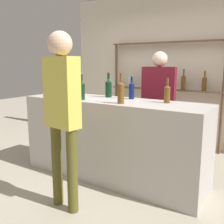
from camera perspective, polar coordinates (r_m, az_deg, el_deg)
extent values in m
plane|color=#B2A893|center=(3.66, 0.00, -13.95)|extent=(16.00, 16.00, 0.00)
cube|color=#B7B2AD|center=(3.47, 0.00, -6.00)|extent=(2.46, 0.69, 1.06)
cube|color=beige|center=(5.07, 12.11, 9.08)|extent=(4.06, 0.12, 2.80)
cylinder|color=brown|center=(5.39, 0.93, 4.54)|extent=(0.05, 0.05, 1.89)
cylinder|color=brown|center=(4.66, 22.99, 2.71)|extent=(0.05, 0.05, 1.89)
cube|color=brown|center=(4.91, 11.56, 14.64)|extent=(2.11, 0.18, 0.02)
cube|color=brown|center=(4.92, 11.19, 4.85)|extent=(2.11, 0.18, 0.02)
cylinder|color=silver|center=(5.22, 3.87, 6.49)|extent=(0.07, 0.07, 0.19)
cone|color=silver|center=(5.21, 3.88, 7.67)|extent=(0.07, 0.07, 0.03)
cylinder|color=silver|center=(5.21, 3.89, 8.33)|extent=(0.02, 0.02, 0.09)
cylinder|color=gold|center=(5.21, 3.90, 8.89)|extent=(0.03, 0.03, 0.01)
cylinder|color=black|center=(5.05, 7.45, 6.45)|extent=(0.08, 0.08, 0.21)
cone|color=black|center=(5.05, 7.48, 7.86)|extent=(0.08, 0.08, 0.04)
cylinder|color=black|center=(5.04, 7.50, 8.50)|extent=(0.03, 0.03, 0.08)
cylinder|color=maroon|center=(5.04, 7.51, 9.01)|extent=(0.03, 0.03, 0.01)
cylinder|color=black|center=(4.91, 11.24, 6.10)|extent=(0.07, 0.07, 0.19)
cone|color=black|center=(4.91, 11.29, 7.41)|extent=(0.07, 0.07, 0.03)
cylinder|color=black|center=(4.90, 11.31, 8.05)|extent=(0.03, 0.03, 0.08)
cylinder|color=gold|center=(4.90, 11.33, 8.58)|extent=(0.03, 0.03, 0.01)
cylinder|color=brown|center=(4.79, 15.25, 6.05)|extent=(0.08, 0.08, 0.23)
cone|color=brown|center=(4.78, 15.33, 7.65)|extent=(0.08, 0.08, 0.04)
cylinder|color=brown|center=(4.78, 15.36, 8.36)|extent=(0.03, 0.03, 0.08)
cylinder|color=#232328|center=(4.78, 15.39, 8.92)|extent=(0.03, 0.03, 0.01)
cylinder|color=brown|center=(4.70, 19.42, 5.63)|extent=(0.08, 0.08, 0.22)
cone|color=brown|center=(4.69, 19.52, 7.16)|extent=(0.08, 0.08, 0.03)
cylinder|color=brown|center=(4.69, 19.56, 7.88)|extent=(0.03, 0.03, 0.08)
cylinder|color=gold|center=(4.69, 19.60, 8.45)|extent=(0.03, 0.03, 0.01)
cylinder|color=black|center=(3.39, -6.61, 4.37)|extent=(0.08, 0.08, 0.20)
cone|color=black|center=(3.38, -6.65, 6.34)|extent=(0.08, 0.08, 0.04)
cylinder|color=black|center=(3.38, -6.68, 7.44)|extent=(0.03, 0.03, 0.09)
cylinder|color=gold|center=(3.38, -6.70, 8.34)|extent=(0.03, 0.03, 0.01)
cylinder|color=black|center=(3.61, -0.77, 4.88)|extent=(0.09, 0.09, 0.21)
cone|color=black|center=(3.60, -0.78, 6.81)|extent=(0.09, 0.09, 0.04)
cylinder|color=black|center=(3.60, -0.78, 7.77)|extent=(0.03, 0.03, 0.08)
cylinder|color=maroon|center=(3.60, -0.78, 8.51)|extent=(0.04, 0.04, 0.01)
cylinder|color=brown|center=(3.16, 11.90, 3.60)|extent=(0.07, 0.07, 0.18)
cone|color=brown|center=(3.14, 11.98, 5.56)|extent=(0.07, 0.07, 0.03)
cylinder|color=brown|center=(3.14, 12.02, 6.53)|extent=(0.03, 0.03, 0.07)
cylinder|color=#232328|center=(3.14, 12.05, 7.32)|extent=(0.03, 0.03, 0.01)
cylinder|color=brown|center=(3.04, 1.95, 3.94)|extent=(0.08, 0.08, 0.22)
cone|color=brown|center=(3.03, 1.97, 6.38)|extent=(0.08, 0.08, 0.04)
cylinder|color=brown|center=(3.02, 1.97, 7.47)|extent=(0.03, 0.03, 0.08)
cylinder|color=maroon|center=(3.02, 1.98, 8.33)|extent=(0.03, 0.03, 0.01)
cylinder|color=#0F1956|center=(3.43, 4.27, 4.43)|extent=(0.07, 0.07, 0.19)
cone|color=#0F1956|center=(3.42, 4.29, 6.29)|extent=(0.07, 0.07, 0.03)
cylinder|color=#0F1956|center=(3.42, 4.30, 7.15)|extent=(0.03, 0.03, 0.07)
cylinder|color=gold|center=(3.42, 4.31, 7.85)|extent=(0.03, 0.03, 0.01)
cylinder|color=silver|center=(3.76, -11.02, 4.62)|extent=(0.12, 0.12, 0.17)
sphere|color=tan|center=(3.76, -10.50, 4.20)|extent=(0.02, 0.02, 0.02)
sphere|color=tan|center=(3.76, -10.94, 3.74)|extent=(0.02, 0.02, 0.02)
sphere|color=tan|center=(3.78, -10.43, 3.76)|extent=(0.02, 0.02, 0.02)
sphere|color=tan|center=(3.78, -10.99, 4.16)|extent=(0.02, 0.02, 0.02)
sphere|color=tan|center=(3.78, -10.78, 3.80)|extent=(0.02, 0.02, 0.02)
sphere|color=tan|center=(3.79, -11.03, 4.50)|extent=(0.02, 0.02, 0.02)
cylinder|color=brown|center=(2.75, -8.66, -12.63)|extent=(0.11, 0.11, 0.88)
cylinder|color=brown|center=(2.93, -11.88, -11.25)|extent=(0.11, 0.11, 0.88)
cube|color=#D1C64C|center=(2.64, -10.90, 4.17)|extent=(0.40, 0.22, 0.70)
sphere|color=#DBB293|center=(2.63, -11.27, 14.40)|extent=(0.24, 0.24, 0.24)
cylinder|color=black|center=(4.15, 7.74, -4.99)|extent=(0.14, 0.14, 0.82)
cylinder|color=black|center=(4.09, 11.95, -5.37)|extent=(0.14, 0.14, 0.82)
cube|color=maroon|center=(3.98, 10.17, 5.01)|extent=(0.51, 0.30, 0.65)
sphere|color=beige|center=(3.96, 10.38, 11.27)|extent=(0.22, 0.22, 0.22)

